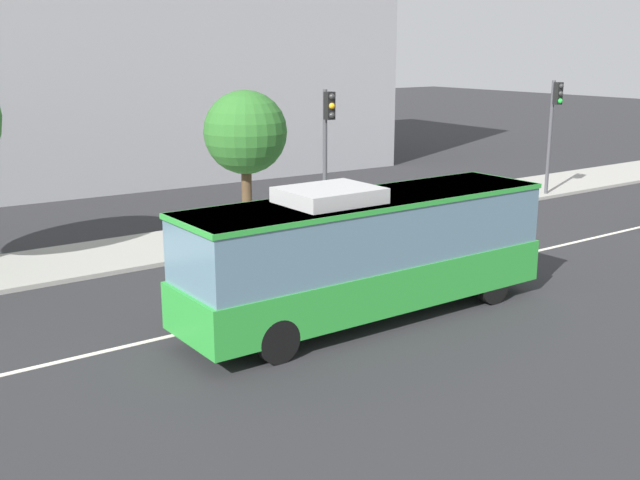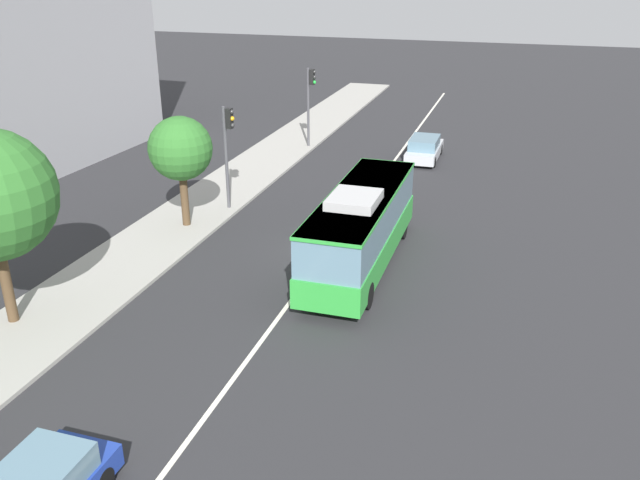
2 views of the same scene
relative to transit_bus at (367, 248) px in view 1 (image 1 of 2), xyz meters
name	(u,v)px [view 1 (image 1 of 2)]	position (x,y,z in m)	size (l,w,h in m)	color
ground_plane	(351,294)	(0.81, 1.68, -1.81)	(160.00, 160.00, 0.00)	#28282B
sidewalk_kerb	(219,238)	(0.81, 9.27, -1.74)	(80.00, 3.95, 0.14)	#9E9B93
lane_centre_line	(351,294)	(0.81, 1.68, -1.80)	(76.00, 0.16, 0.01)	silver
transit_bus	(367,248)	(0.00, 0.00, 0.00)	(10.00, 2.50, 3.46)	green
traffic_light_near_corner	(554,118)	(16.79, 7.60, 1.75)	(0.34, 0.62, 5.20)	#47474C
traffic_light_mid_block	(327,137)	(4.41, 7.72, 1.75)	(0.33, 0.62, 5.20)	#47474C
street_tree_kerbside_centre	(245,133)	(1.70, 8.79, 1.95)	(2.88, 2.88, 5.24)	#4C3823
office_block_background	(117,9)	(3.93, 25.50, 6.69)	(27.82, 13.38, 17.00)	#939399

